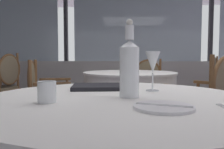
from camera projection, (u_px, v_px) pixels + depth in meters
The scene contains 13 objects.
window_wall_far at pixel (137, 51), 6.06m from camera, with size 11.72×0.14×2.80m.
side_plate at pixel (163, 107), 0.76m from camera, with size 0.20×0.20×0.01m, color white.
butter_knife at pixel (164, 105), 0.76m from camera, with size 0.18×0.02×0.00m, color silver.
water_bottle at pixel (129, 66), 0.97m from camera, with size 0.08×0.08×0.32m.
wine_glass at pixel (153, 63), 1.15m from camera, with size 0.07×0.07×0.20m.
water_tumbler at pixel (47, 92), 0.86m from camera, with size 0.07×0.07×0.08m, color white.
menu_book at pixel (100, 87), 1.26m from camera, with size 0.29×0.23×0.02m, color black.
dining_chair_0_1 at pixel (220, 77), 4.73m from camera, with size 0.63×0.65×0.97m.
dining_chair_1_2 at pixel (3, 82), 3.46m from camera, with size 0.54×0.60×1.01m.
background_table_2 at pixel (130, 104), 2.76m from camera, with size 1.09×1.09×0.77m.
dining_chair_2_0 at pixel (45, 94), 2.58m from camera, with size 0.56×0.61×0.91m.
dining_chair_2_1 at pixel (209, 101), 2.01m from camera, with size 0.66×0.66×0.96m.
dining_chair_2_2 at pixel (146, 83), 3.66m from camera, with size 0.61×0.57×0.92m.
Camera 1 is at (-0.19, -1.98, 0.93)m, focal length 37.53 mm.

